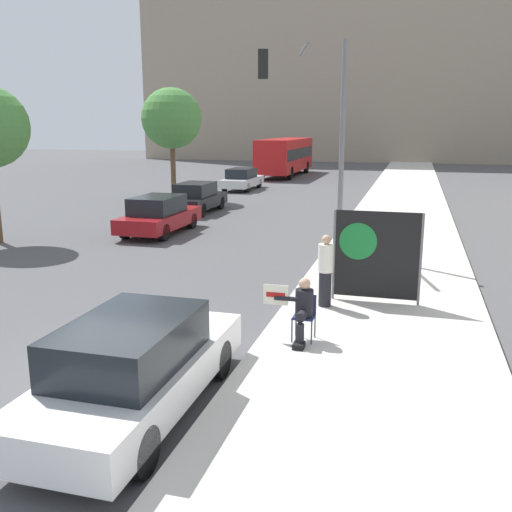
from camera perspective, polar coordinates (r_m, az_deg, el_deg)
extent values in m
plane|color=#4F4F51|center=(10.18, -14.44, -11.31)|extent=(160.00, 160.00, 0.00)
cube|color=beige|center=(23.34, 14.06, 2.59)|extent=(4.40, 90.00, 0.16)
cube|color=gray|center=(73.57, 10.78, 21.74)|extent=(52.00, 12.00, 31.31)
cylinder|color=#474C56|center=(10.71, 3.61, -7.50)|extent=(0.03, 0.03, 0.44)
cylinder|color=#474C56|center=(10.65, 5.57, -7.67)|extent=(0.03, 0.03, 0.44)
cylinder|color=#474C56|center=(11.05, 4.01, -6.85)|extent=(0.03, 0.03, 0.44)
cylinder|color=#474C56|center=(10.99, 5.91, -7.01)|extent=(0.03, 0.03, 0.44)
cube|color=navy|center=(10.77, 4.80, -6.10)|extent=(0.40, 0.40, 0.02)
cube|color=navy|center=(10.88, 5.01, -4.79)|extent=(0.40, 0.02, 0.38)
cylinder|color=black|center=(10.59, 4.64, -5.87)|extent=(0.18, 0.42, 0.18)
cylinder|color=black|center=(10.51, 4.39, -7.93)|extent=(0.16, 0.16, 0.44)
cube|color=black|center=(10.51, 4.31, -8.90)|extent=(0.20, 0.28, 0.10)
cylinder|color=black|center=(10.71, 4.85, -4.69)|extent=(0.34, 0.34, 0.52)
sphere|color=tan|center=(10.61, 4.89, -2.78)|extent=(0.22, 0.22, 0.22)
cylinder|color=black|center=(10.68, 3.05, -4.27)|extent=(0.45, 0.09, 0.09)
cube|color=#EAE5C6|center=(10.70, 1.99, -3.89)|extent=(0.48, 0.02, 0.39)
cube|color=#AD1414|center=(10.69, 1.98, -3.91)|extent=(0.36, 0.01, 0.09)
cylinder|color=black|center=(12.83, 6.91, -3.28)|extent=(0.28, 0.28, 0.79)
cylinder|color=silver|center=(12.65, 6.99, -0.20)|extent=(0.34, 0.34, 0.62)
sphere|color=tan|center=(12.56, 7.04, 1.64)|extent=(0.21, 0.21, 0.21)
cylinder|color=slate|center=(13.24, 7.80, 0.12)|extent=(0.06, 0.06, 2.09)
cylinder|color=slate|center=(13.13, 16.15, -0.38)|extent=(0.06, 0.06, 2.09)
cube|color=black|center=(13.14, 11.97, 0.09)|extent=(1.93, 0.02, 1.99)
cylinder|color=#197A33|center=(13.09, 10.17, 1.46)|extent=(0.85, 0.01, 0.85)
cylinder|color=slate|center=(18.09, 8.58, 10.49)|extent=(0.16, 0.16, 6.46)
cylinder|color=slate|center=(18.06, 4.84, 19.90)|extent=(0.78, 2.38, 0.11)
cube|color=black|center=(17.95, 0.71, 18.63)|extent=(0.37, 0.37, 0.84)
sphere|color=green|center=(17.92, 0.71, 17.74)|extent=(0.18, 0.18, 0.18)
cube|color=white|center=(8.63, -11.74, -11.72)|extent=(1.73, 4.60, 0.55)
cube|color=black|center=(8.25, -12.52, -8.41)|extent=(1.49, 2.39, 0.65)
cylinder|color=black|center=(10.20, -11.84, -9.16)|extent=(0.22, 0.64, 0.64)
cylinder|color=black|center=(9.64, -3.68, -10.25)|extent=(0.22, 0.64, 0.64)
cylinder|color=black|center=(8.04, -21.51, -16.18)|extent=(0.22, 0.64, 0.64)
cylinder|color=black|center=(7.30, -11.42, -18.59)|extent=(0.22, 0.64, 0.64)
cube|color=maroon|center=(22.46, -9.60, 3.63)|extent=(1.77, 4.40, 0.55)
cube|color=black|center=(22.22, -9.85, 5.08)|extent=(1.52, 2.29, 0.65)
cylinder|color=black|center=(24.05, -9.89, 3.67)|extent=(0.22, 0.64, 0.64)
cylinder|color=black|center=(23.43, -6.45, 3.54)|extent=(0.22, 0.64, 0.64)
cylinder|color=black|center=(21.65, -12.96, 2.52)|extent=(0.22, 0.64, 0.64)
cylinder|color=black|center=(20.96, -9.22, 2.35)|extent=(0.22, 0.64, 0.64)
cube|color=black|center=(27.76, -5.94, 5.47)|extent=(1.72, 4.22, 0.54)
cube|color=black|center=(27.54, -6.09, 6.64)|extent=(1.48, 2.20, 0.64)
cylinder|color=black|center=(29.27, -6.37, 5.41)|extent=(0.22, 0.64, 0.64)
cylinder|color=black|center=(28.75, -3.58, 5.33)|extent=(0.22, 0.64, 0.64)
cylinder|color=black|center=(26.88, -8.44, 4.68)|extent=(0.22, 0.64, 0.64)
cylinder|color=black|center=(26.31, -5.44, 4.59)|extent=(0.22, 0.64, 0.64)
cube|color=silver|center=(37.53, -1.38, 7.45)|extent=(1.70, 4.62, 0.51)
cube|color=black|center=(37.30, -1.47, 8.29)|extent=(1.46, 2.40, 0.62)
cylinder|color=black|center=(39.12, -1.81, 7.36)|extent=(0.22, 0.64, 0.64)
cylinder|color=black|center=(38.71, 0.30, 7.31)|extent=(0.22, 0.64, 0.64)
cylinder|color=black|center=(36.41, -3.16, 6.93)|extent=(0.22, 0.64, 0.64)
cylinder|color=black|center=(35.97, -0.90, 6.88)|extent=(0.22, 0.64, 0.64)
cube|color=red|center=(48.07, 2.96, 10.08)|extent=(2.59, 10.79, 2.59)
cube|color=black|center=(48.06, 2.96, 10.25)|extent=(2.61, 10.25, 0.85)
cylinder|color=black|center=(51.65, 2.50, 8.93)|extent=(0.30, 1.04, 1.04)
cylinder|color=black|center=(51.19, 5.04, 8.86)|extent=(0.30, 1.04, 1.04)
cylinder|color=black|center=(45.18, 0.56, 8.37)|extent=(0.30, 1.04, 1.04)
cylinder|color=black|center=(44.65, 3.44, 8.29)|extent=(0.30, 1.04, 1.04)
cylinder|color=brown|center=(32.45, -8.28, 8.48)|extent=(0.28, 0.28, 3.34)
sphere|color=#47843D|center=(32.36, -8.44, 13.47)|extent=(3.30, 3.30, 3.30)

